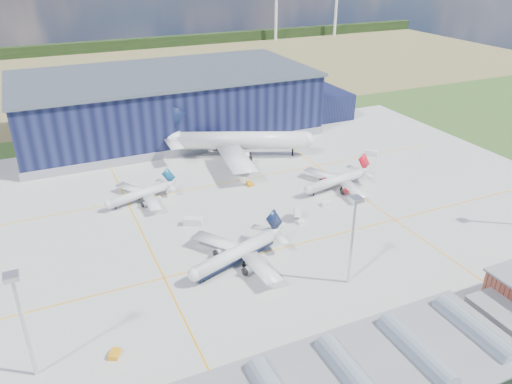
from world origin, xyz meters
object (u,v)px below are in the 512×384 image
gse_cart_b (326,204)px  airliner_regional (138,190)px  airliner_widebody (242,132)px  car_a (421,318)px  gse_tug_b (115,354)px  light_mast_west (20,310)px  airstair (297,215)px  hangar (172,105)px  gse_tug_c (250,184)px  airliner_navy (235,248)px  car_b (391,328)px  gse_van_b (372,153)px  light_mast_center (353,227)px  airliner_red (336,176)px  gse_van_a (193,222)px

gse_cart_b → airliner_regional: bearing=77.1°
airliner_widebody → airliner_regional: 50.53m
car_a → gse_tug_b: bearing=51.5°
light_mast_west → airstair: (73.71, 32.24, -13.91)m
hangar → airstair: bearing=-83.3°
gse_tug_c → hangar: bearing=96.1°
airliner_navy → car_b: airliner_navy is taller
gse_tug_b → gse_van_b: bearing=60.6°
airliner_widebody → gse_cart_b: bearing=-57.0°
car_a → airstair: bearing=-20.2°
airliner_navy → gse_van_b: airliner_navy is taller
light_mast_center → gse_van_b: size_ratio=4.94×
airliner_regional → gse_van_b: (90.89, 1.96, -3.13)m
airliner_widebody → airstair: (-4.89, -52.76, -8.56)m
car_b → airliner_widebody: bearing=-4.0°
gse_tug_c → gse_cart_b: size_ratio=0.95×
airliner_navy → light_mast_center: bearing=121.4°
airliner_red → airstair: airliner_red is taller
gse_tug_b → car_b: bearing=12.6°
gse_tug_c → airliner_navy: bearing=-119.1°
light_mast_center → gse_tug_b: light_mast_center is taller
gse_van_a → airliner_red: bearing=-56.3°
gse_cart_b → gse_tug_b: bearing=131.4°
light_mast_west → gse_tug_c: bearing=40.2°
gse_cart_b → car_b: 57.27m
airliner_regional → gse_cart_b: airliner_regional is taller
gse_van_b → gse_tug_c: size_ratio=1.64×
gse_tug_c → car_a: 77.76m
light_mast_west → gse_cart_b: light_mast_west is taller
gse_tug_b → gse_van_a: gse_van_a is taller
hangar → car_a: hangar is taller
gse_tug_b → gse_van_a: size_ratio=0.50×
airliner_widebody → car_b: size_ratio=15.28×
airliner_widebody → gse_cart_b: size_ratio=20.73×
gse_tug_c → airliner_regional: bearing=174.3°
airliner_regional → airliner_navy: bearing=91.5°
airliner_regional → gse_van_b: 90.96m
airliner_navy → gse_tug_b: airliner_navy is taller
airliner_red → light_mast_center: bearing=50.6°
gse_van_a → hangar: bearing=17.5°
airliner_red → car_b: (-26.54, -63.28, -4.15)m
airliner_red → gse_van_b: (29.27, 19.53, -3.75)m
light_mast_center → airstair: bearing=83.4°
gse_van_b → airstair: size_ratio=0.98×
airstair → car_b: (-5.07, -50.24, -0.86)m
light_mast_center → airstair: 35.30m
airstair → car_a: size_ratio=1.40×
light_mast_center → airliner_widebody: light_mast_center is taller
hangar → gse_van_a: hangar is taller
airliner_red → car_b: 68.74m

